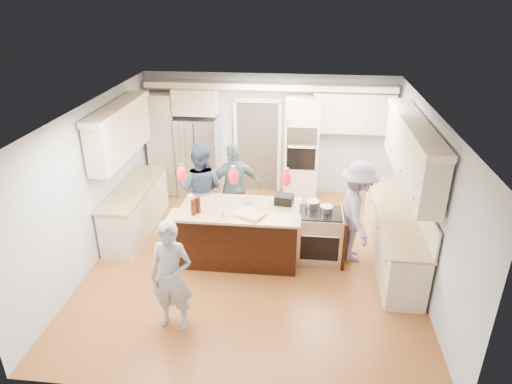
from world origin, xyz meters
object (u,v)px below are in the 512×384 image
at_px(person_bar_end, 172,276).
at_px(person_far_left, 201,190).
at_px(kitchen_island, 240,232).
at_px(island_range, 321,236).
at_px(refrigerator, 199,156).

distance_m(person_bar_end, person_far_left, 2.66).
xyz_separation_m(person_bar_end, person_far_left, (-0.17, 2.65, 0.09)).
height_order(person_bar_end, person_far_left, person_far_left).
xyz_separation_m(kitchen_island, person_bar_end, (-0.68, -1.87, 0.34)).
xyz_separation_m(kitchen_island, island_range, (1.41, 0.08, -0.03)).
distance_m(refrigerator, kitchen_island, 2.91).
bearing_deg(kitchen_island, person_bar_end, -110.01).
bearing_deg(island_range, person_bar_end, -136.99).
relative_size(refrigerator, kitchen_island, 0.86).
xyz_separation_m(refrigerator, island_range, (2.71, -2.49, -0.44)).
bearing_deg(kitchen_island, person_far_left, 137.71).
height_order(refrigerator, person_bar_end, refrigerator).
height_order(island_range, person_bar_end, person_bar_end).
bearing_deg(person_bar_end, kitchen_island, 74.65).
xyz_separation_m(kitchen_island, person_far_left, (-0.85, 0.78, 0.43)).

